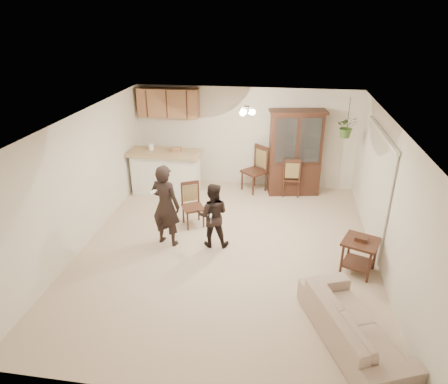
# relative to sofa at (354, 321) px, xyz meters

# --- Properties ---
(floor) EXTENTS (6.50, 6.50, 0.00)m
(floor) POSITION_rel_sofa_xyz_m (-2.03, 2.05, -0.37)
(floor) COLOR beige
(floor) RESTS_ON ground
(ceiling) EXTENTS (5.50, 6.50, 0.02)m
(ceiling) POSITION_rel_sofa_xyz_m (-2.03, 2.05, 2.13)
(ceiling) COLOR white
(ceiling) RESTS_ON wall_back
(wall_back) EXTENTS (5.50, 0.02, 2.50)m
(wall_back) POSITION_rel_sofa_xyz_m (-2.03, 5.30, 0.88)
(wall_back) COLOR white
(wall_back) RESTS_ON ground
(wall_front) EXTENTS (5.50, 0.02, 2.50)m
(wall_front) POSITION_rel_sofa_xyz_m (-2.03, -1.20, 0.88)
(wall_front) COLOR white
(wall_front) RESTS_ON ground
(wall_left) EXTENTS (0.02, 6.50, 2.50)m
(wall_left) POSITION_rel_sofa_xyz_m (-4.78, 2.05, 0.88)
(wall_left) COLOR white
(wall_left) RESTS_ON ground
(wall_right) EXTENTS (0.02, 6.50, 2.50)m
(wall_right) POSITION_rel_sofa_xyz_m (0.72, 2.05, 0.88)
(wall_right) COLOR white
(wall_right) RESTS_ON ground
(breakfast_bar) EXTENTS (1.60, 0.55, 1.00)m
(breakfast_bar) POSITION_rel_sofa_xyz_m (-3.88, 4.40, 0.13)
(breakfast_bar) COLOR white
(breakfast_bar) RESTS_ON floor
(bar_top) EXTENTS (1.75, 0.70, 0.08)m
(bar_top) POSITION_rel_sofa_xyz_m (-3.88, 4.40, 0.68)
(bar_top) COLOR tan
(bar_top) RESTS_ON breakfast_bar
(upper_cabinets) EXTENTS (1.50, 0.34, 0.70)m
(upper_cabinets) POSITION_rel_sofa_xyz_m (-3.93, 5.12, 1.73)
(upper_cabinets) COLOR brown
(upper_cabinets) RESTS_ON wall_back
(vertical_blinds) EXTENTS (0.06, 2.30, 2.10)m
(vertical_blinds) POSITION_rel_sofa_xyz_m (0.68, 2.95, 0.73)
(vertical_blinds) COLOR beige
(vertical_blinds) RESTS_ON wall_right
(ceiling_fixture) EXTENTS (0.36, 0.36, 0.20)m
(ceiling_fixture) POSITION_rel_sofa_xyz_m (-1.83, 3.25, 2.03)
(ceiling_fixture) COLOR #FBE0BC
(ceiling_fixture) RESTS_ON ceiling
(hanging_plant) EXTENTS (0.43, 0.37, 0.48)m
(hanging_plant) POSITION_rel_sofa_xyz_m (0.27, 4.45, 1.48)
(hanging_plant) COLOR #365D25
(hanging_plant) RESTS_ON ceiling
(plant_cord) EXTENTS (0.01, 0.01, 0.65)m
(plant_cord) POSITION_rel_sofa_xyz_m (0.27, 4.45, 1.81)
(plant_cord) COLOR black
(plant_cord) RESTS_ON ceiling
(sofa) EXTENTS (1.38, 2.01, 0.73)m
(sofa) POSITION_rel_sofa_xyz_m (0.00, 0.00, 0.00)
(sofa) COLOR beige
(sofa) RESTS_ON floor
(adult) EXTENTS (0.75, 0.59, 1.80)m
(adult) POSITION_rel_sofa_xyz_m (-3.21, 2.11, 0.53)
(adult) COLOR black
(adult) RESTS_ON floor
(child) EXTENTS (0.69, 0.56, 1.35)m
(child) POSITION_rel_sofa_xyz_m (-2.32, 2.19, 0.31)
(child) COLOR black
(child) RESTS_ON floor
(china_hutch) EXTENTS (1.38, 0.73, 2.07)m
(china_hutch) POSITION_rel_sofa_xyz_m (-0.79, 4.90, 0.66)
(china_hutch) COLOR #341A12
(china_hutch) RESTS_ON floor
(side_table) EXTENTS (0.74, 0.74, 0.69)m
(side_table) POSITION_rel_sofa_xyz_m (0.32, 1.69, -0.04)
(side_table) COLOR #341A12
(side_table) RESTS_ON floor
(chair_bar) EXTENTS (0.56, 0.56, 0.94)m
(chair_bar) POSITION_rel_sofa_xyz_m (-2.87, 2.89, -0.10)
(chair_bar) COLOR #341A12
(chair_bar) RESTS_ON floor
(chair_hutch_left) EXTENTS (0.71, 0.71, 1.14)m
(chair_hutch_left) POSITION_rel_sofa_xyz_m (-1.76, 4.88, -0.04)
(chair_hutch_left) COLOR #341A12
(chair_hutch_left) RESTS_ON floor
(chair_hutch_right) EXTENTS (0.46, 0.46, 0.99)m
(chair_hutch_right) POSITION_rel_sofa_xyz_m (-0.84, 4.77, -0.09)
(chair_hutch_right) COLOR #341A12
(chair_hutch_right) RESTS_ON floor
(controller_adult) EXTENTS (0.08, 0.15, 0.04)m
(controller_adult) POSITION_rel_sofa_xyz_m (-3.31, 1.75, 0.88)
(controller_adult) COLOR white
(controller_adult) RESTS_ON adult
(controller_child) EXTENTS (0.04, 0.11, 0.03)m
(controller_child) POSITION_rel_sofa_xyz_m (-2.30, 1.89, 0.42)
(controller_child) COLOR white
(controller_child) RESTS_ON child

